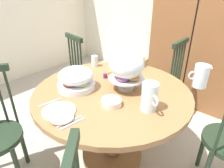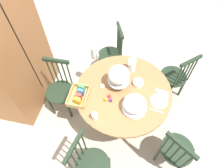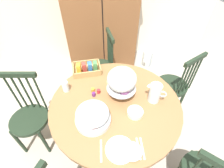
{
  "view_description": "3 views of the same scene",
  "coord_description": "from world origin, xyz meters",
  "px_view_note": "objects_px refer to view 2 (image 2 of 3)",
  "views": [
    {
      "loc": [
        0.87,
        -1.12,
        1.5
      ],
      "look_at": [
        -0.02,
        -0.08,
        0.79
      ],
      "focal_mm": 31.38,
      "sensor_mm": 36.0,
      "label": 1
    },
    {
      "loc": [
        -1.39,
        -0.21,
        2.78
      ],
      "look_at": [
        -0.02,
        0.07,
        0.84
      ],
      "focal_mm": 30.75,
      "sensor_mm": 36.0,
      "label": 2
    },
    {
      "loc": [
        -0.26,
        -1.05,
        1.94
      ],
      "look_at": [
        -0.02,
        0.07,
        0.84
      ],
      "focal_mm": 26.11,
      "sensor_mm": 36.0,
      "label": 3
    }
  ],
  "objects_px": {
    "windsor_chair_host_seat": "(111,55)",
    "drinking_glass": "(95,116)",
    "cereal_basket": "(79,96)",
    "windsor_chair_by_cabinet": "(91,165)",
    "milk_pitcher": "(95,53)",
    "windsor_chair_facing_door": "(176,151)",
    "windsor_chair_far_side": "(174,77)",
    "pastry_stand_with_dome": "(119,75)",
    "orange_juice_pitcher": "(132,66)",
    "china_plate_small": "(162,95)",
    "wooden_armoire": "(7,53)",
    "cereal_bowl": "(138,83)",
    "butter_dish": "(102,86)",
    "fruit_platter_covered": "(135,105)",
    "windsor_chair_near_window": "(61,91)",
    "dining_table": "(123,99)",
    "china_plate_large": "(159,101)"
  },
  "relations": [
    {
      "from": "pastry_stand_with_dome",
      "to": "drinking_glass",
      "type": "bearing_deg",
      "value": 161.04
    },
    {
      "from": "windsor_chair_near_window",
      "to": "windsor_chair_far_side",
      "type": "height_order",
      "value": "same"
    },
    {
      "from": "cereal_basket",
      "to": "windsor_chair_by_cabinet",
      "type": "bearing_deg",
      "value": -155.83
    },
    {
      "from": "windsor_chair_near_window",
      "to": "fruit_platter_covered",
      "type": "relative_size",
      "value": 3.25
    },
    {
      "from": "china_plate_small",
      "to": "orange_juice_pitcher",
      "type": "bearing_deg",
      "value": 51.7
    },
    {
      "from": "cereal_bowl",
      "to": "butter_dish",
      "type": "bearing_deg",
      "value": 107.25
    },
    {
      "from": "dining_table",
      "to": "cereal_bowl",
      "type": "xyz_separation_m",
      "value": [
        0.14,
        -0.17,
        0.23
      ]
    },
    {
      "from": "pastry_stand_with_dome",
      "to": "cereal_bowl",
      "type": "xyz_separation_m",
      "value": [
        0.06,
        -0.25,
        -0.17
      ]
    },
    {
      "from": "windsor_chair_facing_door",
      "to": "fruit_platter_covered",
      "type": "bearing_deg",
      "value": 61.81
    },
    {
      "from": "windsor_chair_facing_door",
      "to": "dining_table",
      "type": "bearing_deg",
      "value": 54.04
    },
    {
      "from": "orange_juice_pitcher",
      "to": "wooden_armoire",
      "type": "bearing_deg",
      "value": 98.78
    },
    {
      "from": "milk_pitcher",
      "to": "cereal_basket",
      "type": "xyz_separation_m",
      "value": [
        -0.72,
        0.01,
        -0.04
      ]
    },
    {
      "from": "cereal_basket",
      "to": "drinking_glass",
      "type": "xyz_separation_m",
      "value": [
        -0.24,
        -0.26,
        0.01
      ]
    },
    {
      "from": "windsor_chair_host_seat",
      "to": "drinking_glass",
      "type": "xyz_separation_m",
      "value": [
        -1.31,
        -0.08,
        0.34
      ]
    },
    {
      "from": "windsor_chair_near_window",
      "to": "windsor_chair_by_cabinet",
      "type": "xyz_separation_m",
      "value": [
        -0.9,
        -0.71,
        0.0
      ]
    },
    {
      "from": "pastry_stand_with_dome",
      "to": "orange_juice_pitcher",
      "type": "relative_size",
      "value": 1.76
    },
    {
      "from": "windsor_chair_host_seat",
      "to": "pastry_stand_with_dome",
      "type": "bearing_deg",
      "value": -161.41
    },
    {
      "from": "cereal_bowl",
      "to": "windsor_chair_facing_door",
      "type": "bearing_deg",
      "value": -139.81
    },
    {
      "from": "windsor_chair_by_cabinet",
      "to": "orange_juice_pitcher",
      "type": "relative_size",
      "value": 4.99
    },
    {
      "from": "cereal_bowl",
      "to": "pastry_stand_with_dome",
      "type": "bearing_deg",
      "value": 104.59
    },
    {
      "from": "windsor_chair_far_side",
      "to": "china_plate_small",
      "type": "height_order",
      "value": "windsor_chair_far_side"
    },
    {
      "from": "windsor_chair_near_window",
      "to": "fruit_platter_covered",
      "type": "bearing_deg",
      "value": -102.22
    },
    {
      "from": "windsor_chair_host_seat",
      "to": "drinking_glass",
      "type": "bearing_deg",
      "value": -176.51
    },
    {
      "from": "cereal_basket",
      "to": "china_plate_large",
      "type": "distance_m",
      "value": 0.99
    },
    {
      "from": "windsor_chair_facing_door",
      "to": "butter_dish",
      "type": "relative_size",
      "value": 16.25
    },
    {
      "from": "windsor_chair_by_cabinet",
      "to": "drinking_glass",
      "type": "bearing_deg",
      "value": 5.72
    },
    {
      "from": "windsor_chair_facing_door",
      "to": "windsor_chair_far_side",
      "type": "height_order",
      "value": "same"
    },
    {
      "from": "windsor_chair_by_cabinet",
      "to": "butter_dish",
      "type": "height_order",
      "value": "windsor_chair_by_cabinet"
    },
    {
      "from": "windsor_chair_near_window",
      "to": "windsor_chair_host_seat",
      "type": "height_order",
      "value": "same"
    },
    {
      "from": "china_plate_large",
      "to": "china_plate_small",
      "type": "xyz_separation_m",
      "value": [
        0.08,
        -0.04,
        0.01
      ]
    },
    {
      "from": "windsor_chair_host_seat",
      "to": "milk_pitcher",
      "type": "bearing_deg",
      "value": 154.65
    },
    {
      "from": "cereal_basket",
      "to": "butter_dish",
      "type": "bearing_deg",
      "value": -48.37
    },
    {
      "from": "pastry_stand_with_dome",
      "to": "fruit_platter_covered",
      "type": "height_order",
      "value": "pastry_stand_with_dome"
    },
    {
      "from": "pastry_stand_with_dome",
      "to": "windsor_chair_host_seat",
      "type": "bearing_deg",
      "value": 18.59
    },
    {
      "from": "windsor_chair_near_window",
      "to": "drinking_glass",
      "type": "bearing_deg",
      "value": -124.71
    },
    {
      "from": "pastry_stand_with_dome",
      "to": "butter_dish",
      "type": "relative_size",
      "value": 5.73
    },
    {
      "from": "cereal_bowl",
      "to": "windsor_chair_near_window",
      "type": "bearing_deg",
      "value": 97.11
    },
    {
      "from": "drinking_glass",
      "to": "dining_table",
      "type": "bearing_deg",
      "value": -29.68
    },
    {
      "from": "windsor_chair_by_cabinet",
      "to": "butter_dish",
      "type": "xyz_separation_m",
      "value": [
        0.9,
        0.07,
        0.3
      ]
    },
    {
      "from": "orange_juice_pitcher",
      "to": "milk_pitcher",
      "type": "bearing_deg",
      "value": 75.85
    },
    {
      "from": "cereal_basket",
      "to": "orange_juice_pitcher",
      "type": "bearing_deg",
      "value": -44.62
    },
    {
      "from": "drinking_glass",
      "to": "fruit_platter_covered",
      "type": "bearing_deg",
      "value": -62.35
    },
    {
      "from": "orange_juice_pitcher",
      "to": "cereal_bowl",
      "type": "xyz_separation_m",
      "value": [
        -0.22,
        -0.12,
        -0.07
      ]
    },
    {
      "from": "fruit_platter_covered",
      "to": "china_plate_small",
      "type": "xyz_separation_m",
      "value": [
        0.24,
        -0.33,
        -0.07
      ]
    },
    {
      "from": "drinking_glass",
      "to": "butter_dish",
      "type": "bearing_deg",
      "value": 2.61
    },
    {
      "from": "china_plate_small",
      "to": "wooden_armoire",
      "type": "bearing_deg",
      "value": 87.26
    },
    {
      "from": "wooden_armoire",
      "to": "pastry_stand_with_dome",
      "type": "xyz_separation_m",
      "value": [
        -0.03,
        -1.51,
        -0.05
      ]
    },
    {
      "from": "china_plate_small",
      "to": "drinking_glass",
      "type": "xyz_separation_m",
      "value": [
        -0.47,
        0.75,
        0.04
      ]
    },
    {
      "from": "china_plate_small",
      "to": "cereal_bowl",
      "type": "xyz_separation_m",
      "value": [
        0.13,
        0.32,
        0.01
      ]
    },
    {
      "from": "windsor_chair_facing_door",
      "to": "windsor_chair_far_side",
      "type": "xyz_separation_m",
      "value": [
        1.13,
        0.04,
        0.0
      ]
    }
  ]
}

